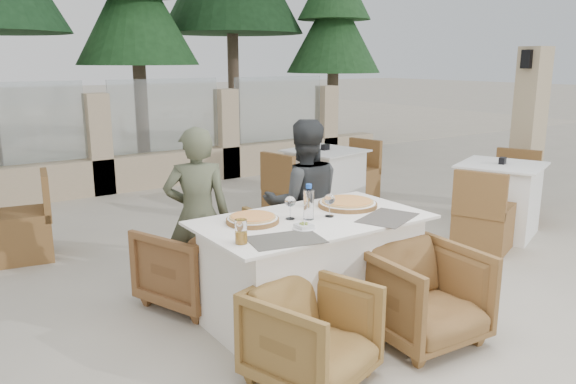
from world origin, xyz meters
TOP-DOWN VIEW (x-y plane):
  - ground at (0.00, 0.00)m, footprint 80.00×80.00m
  - sand_patch at (0.00, 14.00)m, footprint 30.00×16.00m
  - perimeter_wall_far at (0.00, 4.80)m, footprint 10.00×0.34m
  - lantern_pillar at (4.20, 1.00)m, footprint 0.34×0.34m
  - pine_centre at (1.50, 7.20)m, footprint 2.20×2.20m
  - pine_far_right at (5.50, 6.50)m, footprint 1.98×1.98m
  - dining_table at (0.07, -0.06)m, footprint 1.60×0.90m
  - placemat_near_left at (-0.35, -0.35)m, footprint 0.50×0.39m
  - placemat_near_right at (0.51, -0.35)m, footprint 0.53×0.45m
  - pizza_left at (-0.33, 0.09)m, footprint 0.42×0.42m
  - pizza_right at (0.48, 0.05)m, footprint 0.53×0.53m
  - water_bottle at (0.03, -0.06)m, footprint 0.09×0.09m
  - wine_glass_centre at (-0.07, 0.01)m, footprint 0.09×0.09m
  - wine_glass_near at (0.19, -0.09)m, footprint 0.10×0.10m
  - beer_glass_left at (-0.61, -0.25)m, footprint 0.09×0.09m
  - beer_glass_right at (0.24, 0.22)m, footprint 0.07×0.07m
  - olive_dish at (-0.13, -0.23)m, footprint 0.12×0.12m
  - armchair_far_left at (-0.49, 0.72)m, footprint 0.88×0.89m
  - armchair_far_right at (0.44, 0.63)m, footprint 0.72×0.74m
  - armchair_near_left at (-0.40, -0.68)m, footprint 0.80×0.81m
  - armchair_near_right at (0.52, -0.70)m, footprint 0.73×0.74m
  - diner_left at (-0.43, 0.73)m, footprint 0.59×0.50m
  - diner_right at (0.44, 0.57)m, footprint 0.82×0.75m
  - bg_table_b at (2.01, 2.28)m, footprint 1.78×1.15m
  - bg_table_c at (2.97, 0.48)m, footprint 1.83×1.38m

SIDE VIEW (x-z plane):
  - ground at x=0.00m, z-range 0.00..0.00m
  - sand_patch at x=0.00m, z-range 0.00..0.01m
  - armchair_near_left at x=-0.40m, z-range 0.00..0.59m
  - armchair_far_left at x=-0.49m, z-range 0.00..0.63m
  - armchair_near_right at x=0.52m, z-range 0.00..0.64m
  - armchair_far_right at x=0.44m, z-range 0.00..0.66m
  - dining_table at x=0.07m, z-range 0.00..0.77m
  - bg_table_b at x=2.01m, z-range 0.00..0.77m
  - bg_table_c at x=2.97m, z-range 0.00..0.77m
  - diner_left at x=-0.43m, z-range 0.00..1.37m
  - diner_right at x=0.44m, z-range 0.00..1.38m
  - placemat_near_left at x=-0.35m, z-range 0.77..0.77m
  - placemat_near_right at x=0.51m, z-range 0.77..0.77m
  - olive_dish at x=-0.13m, z-range 0.77..0.81m
  - pizza_left at x=-0.33m, z-range 0.77..0.82m
  - pizza_right at x=0.48m, z-range 0.77..0.83m
  - perimeter_wall_far at x=0.00m, z-range 0.00..1.60m
  - beer_glass_right at x=0.24m, z-range 0.77..0.90m
  - beer_glass_left at x=-0.61m, z-range 0.77..0.92m
  - wine_glass_centre at x=-0.07m, z-range 0.77..0.95m
  - wine_glass_near at x=0.19m, z-range 0.77..0.95m
  - water_bottle at x=0.03m, z-range 0.77..1.02m
  - lantern_pillar at x=4.20m, z-range 0.00..2.00m
  - pine_far_right at x=5.50m, z-range 0.00..4.50m
  - pine_centre at x=1.50m, z-range 0.00..5.00m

